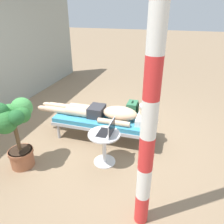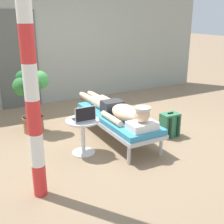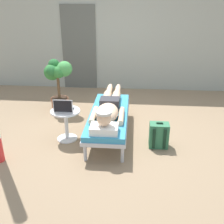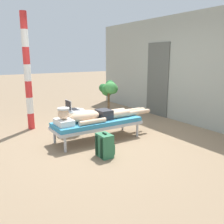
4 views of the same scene
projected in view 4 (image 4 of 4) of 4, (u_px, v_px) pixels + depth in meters
The scene contains 10 objects.
ground_plane at pixel (103, 140), 5.02m from camera, with size 40.00×40.00×0.00m, color #8C7256.
house_wall_back at pixel (188, 69), 6.11m from camera, with size 7.60×0.20×2.70m, color #999E93.
house_door_panel at pixel (157, 80), 6.93m from camera, with size 0.84×0.03×2.04m, color #545651.
lounge_chair at pixel (97, 123), 4.96m from camera, with size 0.64×1.83×0.42m.
person_reclining at pixel (95, 115), 4.90m from camera, with size 0.53×2.17×0.33m.
side_table at pixel (74, 117), 5.41m from camera, with size 0.48×0.48×0.52m.
laptop at pixel (71, 108), 5.33m from camera, with size 0.31×0.24×0.23m.
backpack at pixel (105, 146), 4.15m from camera, with size 0.30×0.26×0.42m.
potted_plant at pixel (109, 95), 6.30m from camera, with size 0.59×0.45×1.07m.
porch_post at pixel (27, 73), 5.51m from camera, with size 0.15×0.15×2.62m.
Camera 4 is at (4.12, -2.41, 1.68)m, focal length 39.35 mm.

